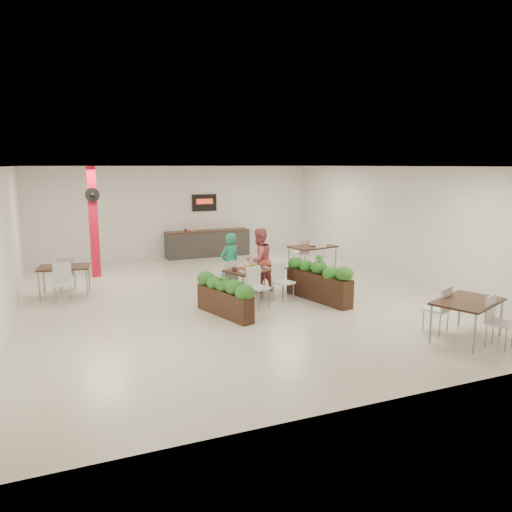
{
  "coord_description": "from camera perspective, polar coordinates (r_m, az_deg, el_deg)",
  "views": [
    {
      "loc": [
        -4.18,
        -11.27,
        3.24
      ],
      "look_at": [
        0.31,
        -0.5,
        1.1
      ],
      "focal_mm": 35.0,
      "sensor_mm": 36.0,
      "label": 1
    }
  ],
  "objects": [
    {
      "name": "red_column",
      "position": [
        15.19,
        -18.09,
        3.84
      ],
      "size": [
        0.4,
        0.41,
        3.2
      ],
      "color": "red",
      "rests_on": "ground"
    },
    {
      "name": "planter_left",
      "position": [
        10.82,
        -3.62,
        -4.31
      ],
      "size": [
        0.81,
        1.77,
        0.95
      ],
      "rotation": [
        0.0,
        0.0,
        1.86
      ],
      "color": "black",
      "rests_on": "ground"
    },
    {
      "name": "side_table_b",
      "position": [
        15.64,
        6.48,
        0.76
      ],
      "size": [
        1.5,
        1.67,
        0.92
      ],
      "rotation": [
        0.0,
        0.0,
        0.18
      ],
      "color": "black",
      "rests_on": "ground"
    },
    {
      "name": "side_table_c",
      "position": [
        10.15,
        23.02,
        -5.3
      ],
      "size": [
        1.62,
        1.66,
        0.92
      ],
      "rotation": [
        0.0,
        0.0,
        0.39
      ],
      "color": "black",
      "rests_on": "ground"
    },
    {
      "name": "ground",
      "position": [
        12.45,
        -2.22,
        -4.7
      ],
      "size": [
        12.0,
        12.0,
        0.0
      ],
      "primitive_type": "plane",
      "color": "beige",
      "rests_on": "ground"
    },
    {
      "name": "planter_right",
      "position": [
        12.1,
        7.15,
        -2.72
      ],
      "size": [
        0.77,
        2.08,
        1.11
      ],
      "rotation": [
        0.0,
        0.0,
        1.79
      ],
      "color": "black",
      "rests_on": "ground"
    },
    {
      "name": "service_counter",
      "position": [
        17.91,
        -5.56,
        1.51
      ],
      "size": [
        3.0,
        0.64,
        2.2
      ],
      "color": "#2F2C2A",
      "rests_on": "ground"
    },
    {
      "name": "diner_woman",
      "position": [
        12.84,
        0.37,
        -0.46
      ],
      "size": [
        0.96,
        0.85,
        1.65
      ],
      "primitive_type": "imported",
      "rotation": [
        0.0,
        0.0,
        3.47
      ],
      "color": "#D55E66",
      "rests_on": "ground"
    },
    {
      "name": "main_table",
      "position": [
        12.13,
        -0.19,
        -2.01
      ],
      "size": [
        1.68,
        1.93,
        0.92
      ],
      "rotation": [
        0.0,
        0.0,
        0.33
      ],
      "color": "black",
      "rests_on": "ground"
    },
    {
      "name": "diner_man",
      "position": [
        12.56,
        -2.99,
        -0.9
      ],
      "size": [
        0.66,
        0.54,
        1.57
      ],
      "primitive_type": "imported",
      "rotation": [
        0.0,
        0.0,
        3.47
      ],
      "color": "#22956C",
      "rests_on": "ground"
    },
    {
      "name": "side_table_a",
      "position": [
        13.32,
        -21.06,
        -1.61
      ],
      "size": [
        1.32,
        1.66,
        0.92
      ],
      "rotation": [
        0.0,
        0.0,
        -0.15
      ],
      "color": "black",
      "rests_on": "ground"
    },
    {
      "name": "room_shell",
      "position": [
        12.09,
        -2.28,
        4.52
      ],
      "size": [
        10.1,
        12.1,
        3.22
      ],
      "color": "white",
      "rests_on": "ground"
    }
  ]
}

